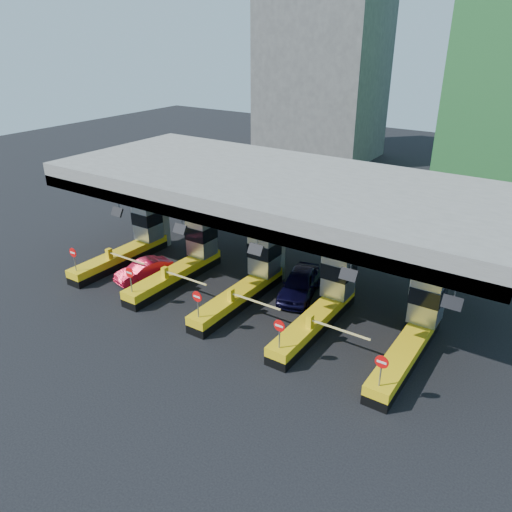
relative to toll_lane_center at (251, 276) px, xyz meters
The scene contains 10 objects.
ground 1.42m from the toll_lane_center, 90.42° to the right, with size 120.00×120.00×0.00m, color black.
toll_canopy 5.40m from the toll_lane_center, 90.02° to the left, with size 28.00×12.09×7.00m.
toll_lane_far_left 10.00m from the toll_lane_center, behind, with size 4.43×8.00×4.16m.
toll_lane_left 5.00m from the toll_lane_center, behind, with size 4.43×8.00×4.16m.
toll_lane_center is the anchor object (origin of this frame).
toll_lane_right 5.00m from the toll_lane_center, ahead, with size 4.43×8.00×4.16m.
toll_lane_far_right 10.00m from the toll_lane_center, ahead, with size 4.43×8.00×4.16m.
bg_building_concrete 39.11m from the toll_lane_center, 111.40° to the left, with size 14.00×10.00×18.00m, color #4C4C49.
van 3.04m from the toll_lane_center, 35.87° to the left, with size 1.94×4.82×1.64m, color black.
red_car 7.39m from the toll_lane_center, 164.69° to the right, with size 1.32×3.78×1.24m, color #B80E2A.
Camera 1 is at (15.13, -21.71, 14.91)m, focal length 35.00 mm.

